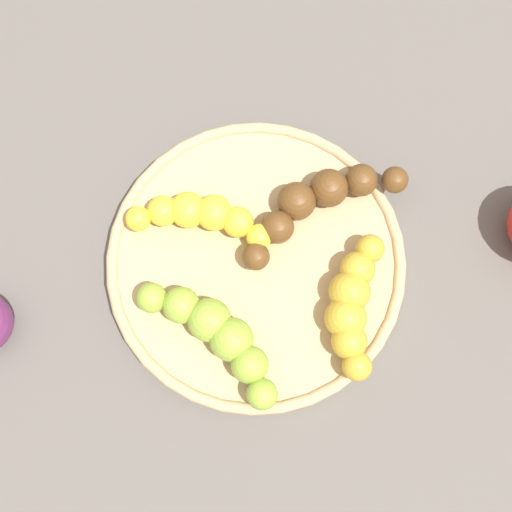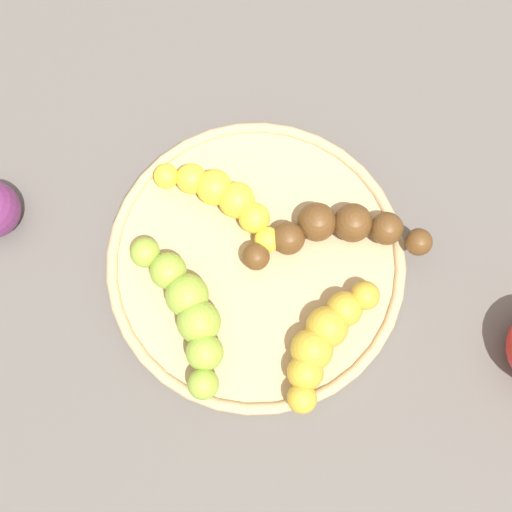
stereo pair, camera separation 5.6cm
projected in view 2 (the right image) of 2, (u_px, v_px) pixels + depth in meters
ground_plane at (256, 266)px, 0.60m from camera, size 2.40×2.40×0.00m
fruit_bowl at (256, 263)px, 0.59m from camera, size 0.26×0.26×0.02m
banana_overripe at (336, 230)px, 0.57m from camera, size 0.15×0.09×0.03m
banana_yellow at (223, 197)px, 0.58m from camera, size 0.07×0.11×0.03m
banana_green at (187, 310)px, 0.56m from camera, size 0.05×0.14×0.04m
banana_spotted at (324, 340)px, 0.55m from camera, size 0.11×0.07×0.03m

